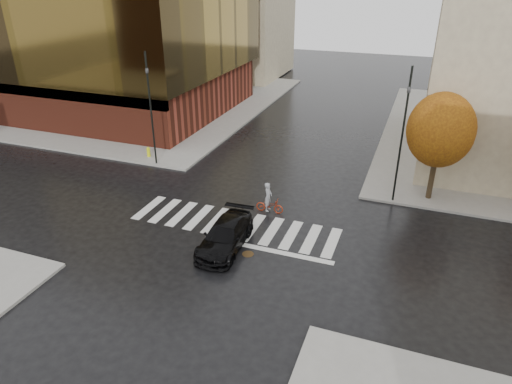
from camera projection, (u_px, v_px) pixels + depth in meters
ground at (231, 228)px, 24.95m from camera, size 120.00×120.00×0.00m
sidewalk_nw at (129, 99)px, 49.13m from camera, size 30.00×30.00×0.15m
crosswalk at (234, 224)px, 25.36m from camera, size 12.00×3.00×0.01m
office_glass at (91, 21)px, 43.29m from camera, size 27.00×19.00×16.00m
tree_ne_a at (441, 130)px, 26.05m from camera, size 3.80×3.80×6.50m
sedan at (225, 236)px, 22.98m from camera, size 2.14×4.78×1.36m
cyclist at (269, 202)px, 26.34m from camera, size 1.64×0.64×1.85m
traffic_light_nw at (150, 102)px, 30.85m from camera, size 0.24×0.23×7.82m
traffic_light_ne at (404, 126)px, 25.61m from camera, size 0.23×0.25×8.00m
fire_hydrant at (148, 151)px, 33.83m from camera, size 0.26×0.26×0.74m
manhole at (248, 254)px, 22.70m from camera, size 0.66×0.66×0.01m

